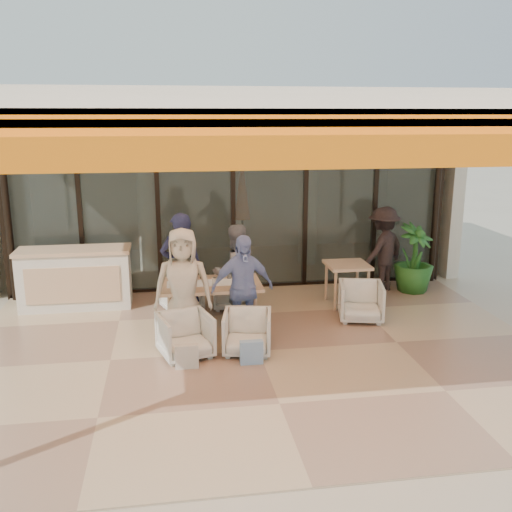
{
  "coord_description": "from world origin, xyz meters",
  "views": [
    {
      "loc": [
        -1.15,
        -7.23,
        3.21
      ],
      "look_at": [
        0.1,
        0.9,
        1.15
      ],
      "focal_mm": 40.0,
      "sensor_mm": 36.0,
      "label": 1
    }
  ],
  "objects_px": {
    "diner_periwinkle": "(242,288)",
    "standing_woman": "(383,250)",
    "side_table": "(347,270)",
    "side_chair": "(361,300)",
    "dining_table": "(210,287)",
    "potted_palm": "(414,259)",
    "diner_grey": "(235,272)",
    "chair_near_right": "(247,331)",
    "diner_navy": "(181,268)",
    "host_counter": "(75,278)",
    "chair_far_right": "(232,291)",
    "chair_near_left": "(185,334)",
    "diner_cream": "(183,287)",
    "chair_far_left": "(182,293)"
  },
  "relations": [
    {
      "from": "diner_navy",
      "to": "diner_cream",
      "type": "bearing_deg",
      "value": 87.72
    },
    {
      "from": "diner_grey",
      "to": "side_chair",
      "type": "height_order",
      "value": "diner_grey"
    },
    {
      "from": "potted_palm",
      "to": "diner_cream",
      "type": "bearing_deg",
      "value": -157.24
    },
    {
      "from": "diner_periwinkle",
      "to": "chair_near_right",
      "type": "bearing_deg",
      "value": -99.49
    },
    {
      "from": "diner_cream",
      "to": "potted_palm",
      "type": "distance_m",
      "value": 4.6
    },
    {
      "from": "dining_table",
      "to": "diner_periwinkle",
      "type": "relative_size",
      "value": 0.96
    },
    {
      "from": "standing_woman",
      "to": "chair_near_left",
      "type": "bearing_deg",
      "value": -0.44
    },
    {
      "from": "diner_cream",
      "to": "standing_woman",
      "type": "bearing_deg",
      "value": 32.64
    },
    {
      "from": "diner_navy",
      "to": "standing_woman",
      "type": "distance_m",
      "value": 3.82
    },
    {
      "from": "chair_near_left",
      "to": "side_chair",
      "type": "distance_m",
      "value": 2.96
    },
    {
      "from": "side_chair",
      "to": "potted_palm",
      "type": "xyz_separation_m",
      "value": [
        1.44,
        1.29,
        0.29
      ]
    },
    {
      "from": "host_counter",
      "to": "standing_woman",
      "type": "height_order",
      "value": "standing_woman"
    },
    {
      "from": "side_table",
      "to": "standing_woman",
      "type": "height_order",
      "value": "standing_woman"
    },
    {
      "from": "chair_far_right",
      "to": "diner_navy",
      "type": "height_order",
      "value": "diner_navy"
    },
    {
      "from": "side_table",
      "to": "chair_near_right",
      "type": "bearing_deg",
      "value": -138.43
    },
    {
      "from": "standing_woman",
      "to": "potted_palm",
      "type": "relative_size",
      "value": 1.24
    },
    {
      "from": "chair_far_right",
      "to": "chair_near_left",
      "type": "xyz_separation_m",
      "value": [
        -0.84,
        -1.9,
        0.03
      ]
    },
    {
      "from": "host_counter",
      "to": "chair_far_right",
      "type": "height_order",
      "value": "host_counter"
    },
    {
      "from": "host_counter",
      "to": "dining_table",
      "type": "height_order",
      "value": "host_counter"
    },
    {
      "from": "diner_navy",
      "to": "potted_palm",
      "type": "height_order",
      "value": "diner_navy"
    },
    {
      "from": "diner_navy",
      "to": "side_table",
      "type": "xyz_separation_m",
      "value": [
        2.8,
        0.33,
        -0.24
      ]
    },
    {
      "from": "chair_far_right",
      "to": "diner_cream",
      "type": "xyz_separation_m",
      "value": [
        -0.84,
        -1.4,
        0.54
      ]
    },
    {
      "from": "diner_periwinkle",
      "to": "side_chair",
      "type": "height_order",
      "value": "diner_periwinkle"
    },
    {
      "from": "chair_near_right",
      "to": "standing_woman",
      "type": "height_order",
      "value": "standing_woman"
    },
    {
      "from": "diner_cream",
      "to": "standing_woman",
      "type": "xyz_separation_m",
      "value": [
        3.68,
        1.91,
        -0.05
      ]
    },
    {
      "from": "side_table",
      "to": "side_chair",
      "type": "height_order",
      "value": "side_table"
    },
    {
      "from": "diner_grey",
      "to": "chair_near_right",
      "type": "bearing_deg",
      "value": 72.24
    },
    {
      "from": "chair_near_left",
      "to": "side_table",
      "type": "bearing_deg",
      "value": 15.54
    },
    {
      "from": "chair_far_left",
      "to": "chair_near_left",
      "type": "distance_m",
      "value": 1.9
    },
    {
      "from": "chair_near_right",
      "to": "chair_near_left",
      "type": "bearing_deg",
      "value": -169.23
    },
    {
      "from": "diner_periwinkle",
      "to": "side_chair",
      "type": "xyz_separation_m",
      "value": [
        1.96,
        0.48,
        -0.44
      ]
    },
    {
      "from": "host_counter",
      "to": "chair_far_right",
      "type": "distance_m",
      "value": 2.63
    },
    {
      "from": "diner_navy",
      "to": "diner_cream",
      "type": "height_order",
      "value": "diner_navy"
    },
    {
      "from": "chair_far_right",
      "to": "potted_palm",
      "type": "height_order",
      "value": "potted_palm"
    },
    {
      "from": "chair_near_left",
      "to": "diner_grey",
      "type": "xyz_separation_m",
      "value": [
        0.84,
        1.4,
        0.43
      ]
    },
    {
      "from": "chair_near_right",
      "to": "diner_cream",
      "type": "distance_m",
      "value": 1.1
    },
    {
      "from": "diner_grey",
      "to": "potted_palm",
      "type": "distance_m",
      "value": 3.51
    },
    {
      "from": "side_chair",
      "to": "diner_periwinkle",
      "type": "bearing_deg",
      "value": -152.95
    },
    {
      "from": "diner_periwinkle",
      "to": "standing_woman",
      "type": "distance_m",
      "value": 3.42
    },
    {
      "from": "side_chair",
      "to": "diner_grey",
      "type": "bearing_deg",
      "value": -178.86
    },
    {
      "from": "chair_far_left",
      "to": "side_chair",
      "type": "bearing_deg",
      "value": 141.5
    },
    {
      "from": "diner_navy",
      "to": "diner_grey",
      "type": "height_order",
      "value": "diner_navy"
    },
    {
      "from": "chair_far_right",
      "to": "host_counter",
      "type": "bearing_deg",
      "value": -1.28
    },
    {
      "from": "dining_table",
      "to": "standing_woman",
      "type": "height_order",
      "value": "standing_woman"
    },
    {
      "from": "chair_near_right",
      "to": "diner_navy",
      "type": "xyz_separation_m",
      "value": [
        -0.84,
        1.4,
        0.55
      ]
    },
    {
      "from": "chair_near_right",
      "to": "diner_cream",
      "type": "xyz_separation_m",
      "value": [
        -0.84,
        0.5,
        0.51
      ]
    },
    {
      "from": "diner_cream",
      "to": "diner_grey",
      "type": "bearing_deg",
      "value": 52.23
    },
    {
      "from": "diner_grey",
      "to": "potted_palm",
      "type": "xyz_separation_m",
      "value": [
        3.39,
        0.88,
        -0.13
      ]
    },
    {
      "from": "potted_palm",
      "to": "diner_grey",
      "type": "bearing_deg",
      "value": -165.52
    },
    {
      "from": "chair_near_left",
      "to": "diner_navy",
      "type": "height_order",
      "value": "diner_navy"
    }
  ]
}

